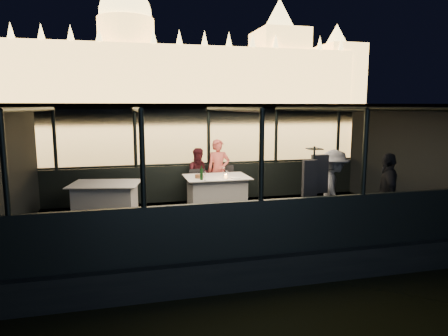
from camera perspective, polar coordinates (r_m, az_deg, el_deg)
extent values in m
plane|color=black|center=(87.85, -12.69, 6.71)|extent=(500.00, 500.00, 0.00)
cube|color=black|center=(8.53, 0.66, -10.75)|extent=(8.60, 4.40, 1.00)
cube|color=black|center=(8.38, 0.66, -7.66)|extent=(8.00, 4.00, 0.04)
cube|color=black|center=(10.16, -2.17, -2.01)|extent=(8.00, 0.08, 0.90)
cube|color=black|center=(6.41, 5.23, -8.51)|extent=(8.00, 0.08, 0.90)
cube|color=#423D33|center=(217.79, -13.54, 8.06)|extent=(400.00, 140.00, 6.00)
cube|color=silver|center=(9.21, -1.05, -3.54)|extent=(1.45, 1.05, 0.77)
cube|color=silver|center=(8.87, -16.53, -4.39)|extent=(1.59, 1.28, 0.75)
cube|color=black|center=(9.56, -3.67, -2.71)|extent=(0.44, 0.44, 0.85)
cube|color=black|center=(9.76, 0.46, -2.45)|extent=(0.55, 0.55, 0.90)
imported|color=#DE5E50|center=(9.88, -0.79, -0.55)|extent=(0.59, 0.42, 1.55)
imported|color=#3A1017|center=(9.78, -3.51, -0.66)|extent=(0.68, 0.54, 1.35)
imported|color=silver|center=(7.87, 15.36, -2.54)|extent=(0.88, 1.14, 1.55)
imported|color=black|center=(7.88, 22.29, -2.87)|extent=(0.73, 0.97, 1.53)
cylinder|color=black|center=(8.69, -3.24, -0.75)|extent=(0.09, 0.09, 0.32)
cylinder|color=brown|center=(8.95, -3.55, -1.19)|extent=(0.25, 0.25, 0.08)
cylinder|color=#FEA33F|center=(8.93, 0.25, -1.19)|extent=(0.07, 0.07, 0.09)
cylinder|color=white|center=(8.89, 1.70, -1.45)|extent=(0.23, 0.23, 0.01)
cylinder|color=silver|center=(8.99, -3.13, -1.34)|extent=(0.32, 0.32, 0.02)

